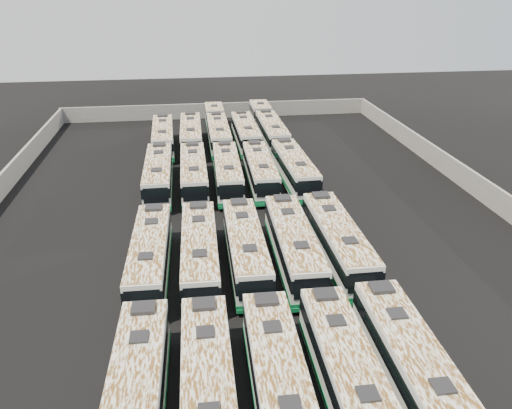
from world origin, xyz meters
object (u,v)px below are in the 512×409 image
(bus_front_far_right, at_px, (414,370))
(bus_front_center, at_px, (280,385))
(bus_midfront_far_left, at_px, (150,256))
(bus_back_left, at_px, (191,135))
(bus_midback_far_right, at_px, (294,169))
(bus_midback_far_left, at_px, (159,175))
(bus_midback_left, at_px, (194,173))
(bus_midback_right, at_px, (260,171))
(bus_back_right, at_px, (246,133))
(bus_front_right, at_px, (348,377))
(bus_midfront_left, at_px, (200,253))
(bus_midback_center, at_px, (227,172))
(bus_midfront_center, at_px, (246,248))
(bus_back_far_left, at_px, (163,137))
(bus_front_far_left, at_px, (136,398))
(bus_midfront_right, at_px, (293,245))
(bus_midfront_far_right, at_px, (337,241))
(bus_back_far_right, at_px, (268,126))
(bus_front_left, at_px, (208,391))
(bus_back_center, at_px, (217,128))

(bus_front_far_right, bearing_deg, bus_front_center, -178.65)
(bus_front_center, distance_m, bus_midfront_far_left, 14.61)
(bus_front_far_right, bearing_deg, bus_back_left, 104.16)
(bus_midback_far_right, bearing_deg, bus_front_far_right, -91.30)
(bus_midback_far_left, height_order, bus_midback_left, bus_midback_far_left)
(bus_midback_right, height_order, bus_back_right, bus_back_right)
(bus_front_center, xyz_separation_m, bus_front_right, (3.35, 0.10, -0.01))
(bus_midfront_left, bearing_deg, bus_midback_center, 79.35)
(bus_front_far_right, bearing_deg, bus_front_right, -179.80)
(bus_midfront_center, bearing_deg, bus_front_center, -89.24)
(bus_midback_far_left, relative_size, bus_back_far_left, 1.02)
(bus_front_far_left, distance_m, bus_back_far_left, 41.25)
(bus_midfront_right, bearing_deg, bus_midfront_far_left, -179.00)
(bus_midfront_far_right, xyz_separation_m, bus_back_far_right, (-0.04, 31.42, -0.02))
(bus_midfront_left, xyz_separation_m, bus_midback_right, (6.50, 15.54, -0.02))
(bus_front_left, relative_size, bus_midfront_right, 0.97)
(bus_back_center, bearing_deg, bus_front_left, -94.03)
(bus_midfront_left, distance_m, bus_back_right, 29.33)
(bus_back_right, bearing_deg, bus_back_far_right, 43.61)
(bus_front_right, height_order, bus_back_center, bus_back_center)
(bus_midback_far_left, distance_m, bus_midback_right, 9.92)
(bus_back_far_left, xyz_separation_m, bus_back_far_right, (13.24, 3.20, 0.04))
(bus_midfront_center, bearing_deg, bus_back_center, 90.45)
(bus_front_left, bearing_deg, bus_front_far_left, 179.97)
(bus_midback_far_left, distance_m, bus_midback_center, 6.67)
(bus_midfront_far_right, distance_m, bus_midback_center, 16.65)
(bus_front_far_left, bearing_deg, bus_front_right, 1.42)
(bus_midfront_right, bearing_deg, bus_front_far_left, -126.43)
(bus_front_center, xyz_separation_m, bus_midfront_center, (-0.03, 13.13, -0.01))
(bus_front_left, distance_m, bus_back_right, 41.92)
(bus_front_far_left, xyz_separation_m, bus_midfront_right, (9.93, 12.85, 0.05))
(bus_front_right, relative_size, bus_midfront_center, 1.00)
(bus_back_far_left, bearing_deg, bus_midfront_right, -72.08)
(bus_front_far_left, distance_m, bus_back_right, 42.51)
(bus_back_right, bearing_deg, bus_front_center, -94.73)
(bus_front_left, relative_size, bus_back_right, 0.99)
(bus_back_center, bearing_deg, bus_midfront_right, -83.67)
(bus_midback_far_left, relative_size, bus_back_far_right, 0.65)
(bus_front_far_left, distance_m, bus_midfront_center, 14.56)
(bus_back_center, bearing_deg, bus_midback_far_right, -67.30)
(bus_front_left, distance_m, bus_midfront_right, 14.53)
(bus_midback_left, xyz_separation_m, bus_back_right, (6.64, 12.98, -0.00))
(bus_front_right, xyz_separation_m, bus_midback_left, (-6.65, 28.37, 0.03))
(bus_back_far_left, bearing_deg, bus_back_far_right, 12.10)
(bus_midback_right, height_order, bus_back_left, bus_back_left)
(bus_front_right, height_order, bus_back_far_left, bus_back_far_left)
(bus_midback_center, relative_size, bus_back_center, 0.65)
(bus_front_far_left, relative_size, bus_back_center, 0.65)
(bus_midback_left, distance_m, bus_midback_far_right, 9.97)
(bus_front_far_left, height_order, bus_front_left, bus_front_far_left)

